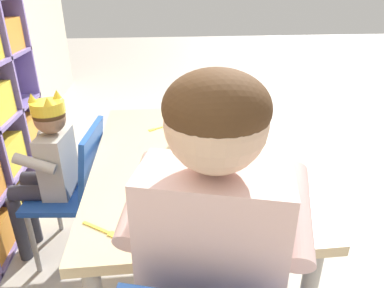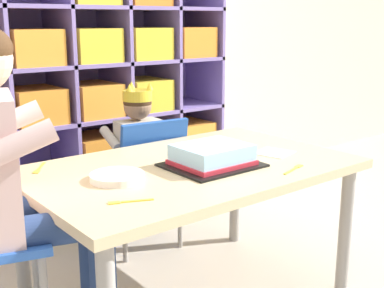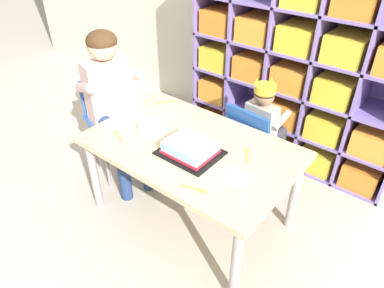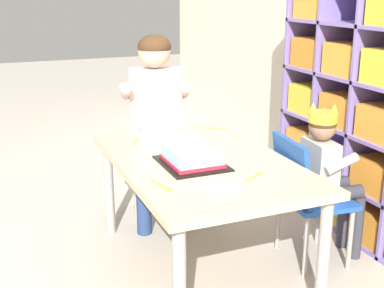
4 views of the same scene
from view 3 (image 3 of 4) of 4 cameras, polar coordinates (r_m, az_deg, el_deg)
name	(u,v)px [view 3 (image 3 of 4)]	position (r m, az deg, el deg)	size (l,w,h in m)	color
ground	(191,215)	(2.44, -0.13, -11.22)	(16.00, 16.00, 0.00)	#BCB2A3
storage_cubby_shelf	(293,76)	(2.77, 15.82, 10.49)	(1.63, 0.37, 1.46)	#7F6BB2
activity_table	(191,153)	(2.11, -0.15, -1.49)	(1.21, 0.77, 0.57)	#D1B789
classroom_chair_blue	(253,141)	(2.47, 9.75, 0.42)	(0.39, 0.36, 0.66)	#1E4CA8
child_with_crown	(265,120)	(2.49, 11.54, 3.79)	(0.31, 0.31, 0.82)	#B2ADA3
classroom_chair_adult_side	(110,116)	(2.62, -12.98, 4.43)	(0.39, 0.40, 0.74)	blue
adult_helper_seated	(113,94)	(2.43, -12.54, 7.75)	(0.47, 0.46, 1.10)	beige
birthday_cake_on_tray	(190,148)	(1.98, -0.28, -0.70)	(0.33, 0.28, 0.08)	black
paper_plate_stack	(152,125)	(2.24, -6.43, 3.00)	(0.19, 0.19, 0.02)	white
paper_napkin_square	(238,177)	(1.85, 7.36, -5.34)	(0.14, 0.14, 0.00)	white
fork_at_table_front_edge	(195,189)	(1.77, 0.50, -7.21)	(0.14, 0.06, 0.00)	yellow
fork_by_napkin	(165,102)	(2.52, -4.27, 6.72)	(0.09, 0.12, 0.00)	yellow
fork_near_cake_tray	(247,155)	(2.01, 8.77, -1.71)	(0.08, 0.12, 0.00)	yellow
fork_scattered_mid_table	(118,136)	(2.19, -11.72, 1.27)	(0.13, 0.07, 0.00)	yellow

